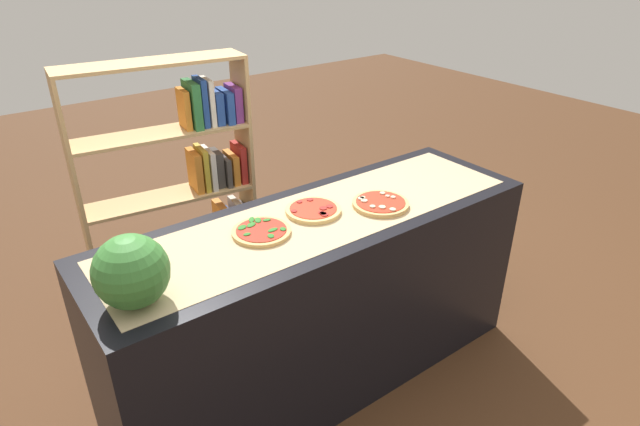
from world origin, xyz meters
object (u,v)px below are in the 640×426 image
Objects in this scene: pizza_mushroom_2 at (380,204)px; watermelon at (131,272)px; pizza_pepperoni_1 at (313,210)px; pizza_spinach_0 at (261,231)px; bookshelf at (195,194)px.

pizza_mushroom_2 is 1.18m from watermelon.
watermelon is at bearing -177.69° from pizza_mushroom_2.
pizza_pepperoni_1 is 0.98× the size of watermelon.
pizza_pepperoni_1 reaches higher than pizza_spinach_0.
pizza_mushroom_2 reaches higher than pizza_pepperoni_1.
pizza_spinach_0 is at bearing -175.17° from pizza_pepperoni_1.
pizza_mushroom_2 is at bearing 2.31° from watermelon.
bookshelf reaches higher than pizza_spinach_0.
pizza_mushroom_2 is (0.58, -0.11, 0.00)m from pizza_spinach_0.
pizza_mushroom_2 is at bearing -10.55° from pizza_spinach_0.
pizza_pepperoni_1 is 0.17× the size of bookshelf.
bookshelf is (0.10, 0.92, -0.21)m from pizza_spinach_0.
pizza_spinach_0 is at bearing -96.45° from bookshelf.
pizza_mushroom_2 is 1.15m from bookshelf.
pizza_spinach_0 is 0.95m from bookshelf.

